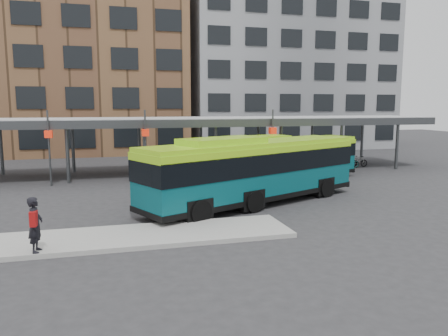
% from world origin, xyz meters
% --- Properties ---
extents(ground, '(120.00, 120.00, 0.00)m').
position_xyz_m(ground, '(0.00, 0.00, 0.00)').
color(ground, '#28282B').
rests_on(ground, ground).
extents(boarding_island, '(14.00, 3.00, 0.18)m').
position_xyz_m(boarding_island, '(-5.50, -3.00, 0.09)').
color(boarding_island, gray).
rests_on(boarding_island, ground).
extents(canopy, '(40.00, 6.53, 4.80)m').
position_xyz_m(canopy, '(-0.06, 12.87, 3.91)').
color(canopy, '#999B9E').
rests_on(canopy, ground).
extents(building_brick, '(26.00, 14.00, 22.00)m').
position_xyz_m(building_brick, '(-10.00, 32.00, 11.00)').
color(building_brick, brown).
rests_on(building_brick, ground).
extents(building_grey, '(24.00, 14.00, 20.00)m').
position_xyz_m(building_grey, '(16.00, 32.00, 10.00)').
color(building_grey, slate).
rests_on(building_grey, ground).
extents(bus_front, '(12.84, 7.86, 3.55)m').
position_xyz_m(bus_front, '(1.77, 1.46, 1.85)').
color(bus_front, '#07474F').
rests_on(bus_front, ground).
extents(bus_rear, '(11.59, 5.58, 3.14)m').
position_xyz_m(bus_rear, '(5.90, 7.57, 1.63)').
color(bus_rear, '#07474F').
rests_on(bus_rear, ground).
extents(pedestrian, '(0.52, 0.73, 1.89)m').
position_xyz_m(pedestrian, '(-7.91, -4.21, 1.14)').
color(pedestrian, black).
rests_on(pedestrian, boarding_island).
extents(bike_rack, '(5.33, 1.32, 0.96)m').
position_xyz_m(bike_rack, '(12.65, 12.15, 0.47)').
color(bike_rack, slate).
rests_on(bike_rack, ground).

